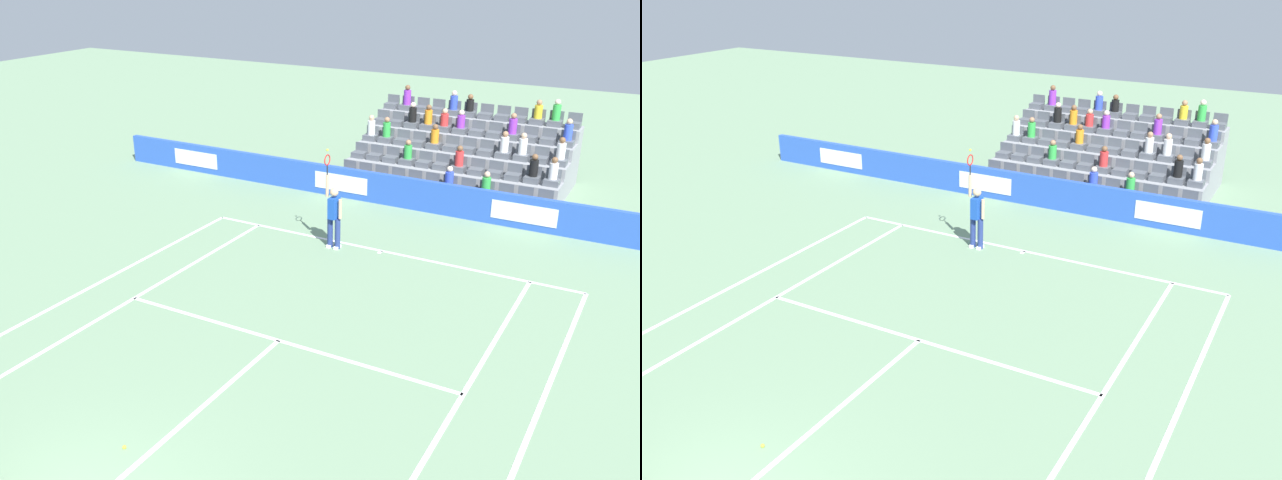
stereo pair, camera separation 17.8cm
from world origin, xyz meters
TOP-DOWN VIEW (x-y plane):
  - line_baseline at (0.00, -11.89)m, footprint 10.97×0.10m
  - line_service at (0.00, -6.40)m, footprint 8.23×0.10m
  - line_centre_service at (0.00, -3.20)m, footprint 0.10×6.40m
  - line_singles_sideline_left at (4.12, -5.95)m, footprint 0.10×11.89m
  - line_singles_sideline_right at (-4.12, -5.95)m, footprint 0.10×11.89m
  - line_doubles_sideline_left at (5.49, -5.95)m, footprint 0.10×11.89m
  - line_doubles_sideline_right at (-5.49, -5.95)m, footprint 0.10×11.89m
  - line_centre_mark at (0.00, -11.79)m, footprint 0.10×0.20m
  - sponsor_barrier at (-0.00, -15.50)m, footprint 24.62×0.22m
  - tennis_player at (1.30, -11.46)m, footprint 0.53×0.37m
  - stadium_stand at (-0.01, -19.07)m, footprint 7.44×4.75m
  - loose_tennis_ball at (0.45, -2.16)m, footprint 0.07×0.07m

SIDE VIEW (x-z plane):
  - line_baseline at x=0.00m, z-range 0.00..0.01m
  - line_service at x=0.00m, z-range 0.00..0.01m
  - line_centre_service at x=0.00m, z-range 0.00..0.01m
  - line_singles_sideline_left at x=4.12m, z-range 0.00..0.01m
  - line_singles_sideline_right at x=-4.12m, z-range 0.00..0.01m
  - line_doubles_sideline_left at x=5.49m, z-range 0.00..0.01m
  - line_doubles_sideline_right at x=-5.49m, z-range 0.00..0.01m
  - line_centre_mark at x=0.00m, z-range 0.00..0.01m
  - loose_tennis_ball at x=0.45m, z-range 0.00..0.07m
  - sponsor_barrier at x=0.00m, z-range 0.00..1.03m
  - stadium_stand at x=-0.01m, z-range -0.69..2.36m
  - tennis_player at x=1.30m, z-range -0.43..2.42m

